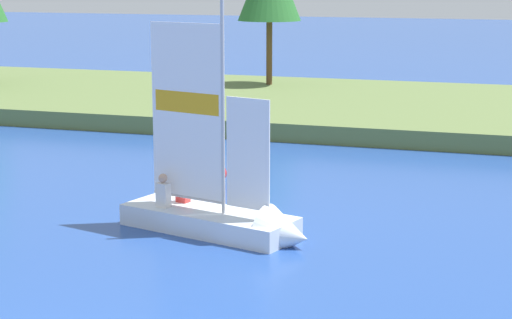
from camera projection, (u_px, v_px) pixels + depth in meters
name	position (u px, v px, depth m)	size (l,w,h in m)	color
shore_bank	(381.00, 108.00, 34.69)	(80.00, 12.91, 0.62)	#5B703D
sailboat	(232.00, 217.00, 18.91)	(4.60, 2.38, 5.44)	silver
channel_buoy	(218.00, 173.00, 23.76)	(0.49, 0.49, 0.49)	red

